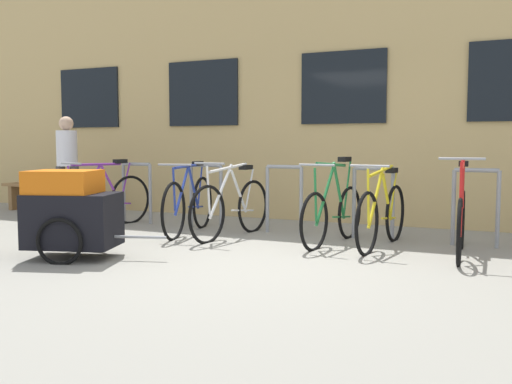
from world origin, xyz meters
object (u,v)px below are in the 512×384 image
bicycle_yellow (382,214)px  bicycle_green (333,212)px  wooden_bench (47,191)px  bicycle_blue (189,204)px  backpack (73,209)px  person_by_bench (67,161)px  bicycle_red (461,220)px  bicycle_white (232,207)px  bike_trailer (71,212)px  bicycle_purple (101,200)px

bicycle_yellow → bicycle_green: bearing=-179.7°
wooden_bench → bicycle_blue: bearing=-17.0°
backpack → person_by_bench: bearing=152.0°
wooden_bench → bicycle_green: bearing=-10.9°
bicycle_red → wooden_bench: bearing=170.1°
backpack → bicycle_white: bearing=8.2°
bicycle_blue → bicycle_red: size_ratio=1.07×
bicycle_red → person_by_bench: (-5.92, 0.50, 0.55)m
bicycle_green → bicycle_blue: 2.00m
bicycle_yellow → bicycle_white: same height
bike_trailer → wooden_bench: 4.55m
bicycle_purple → bicycle_green: bearing=1.1°
bicycle_green → bike_trailer: bicycle_green is taller
bicycle_yellow → person_by_bench: size_ratio=1.08×
bike_trailer → bicycle_red: bearing=26.3°
bicycle_blue → bicycle_green: bearing=0.9°
wooden_bench → backpack: size_ratio=4.11×
bicycle_green → bicycle_red: (1.47, -0.16, 0.00)m
bicycle_green → wooden_bench: (-5.60, 1.08, -0.02)m
bicycle_white → bike_trailer: 2.13m
bicycle_white → bike_trailer: (-0.91, -1.92, 0.10)m
bike_trailer → person_by_bench: 3.24m
bicycle_purple → wooden_bench: bicycle_purple is taller
wooden_bench → person_by_bench: person_by_bench is taller
bicycle_yellow → backpack: bearing=179.4°
bicycle_red → person_by_bench: bearing=175.2°
bicycle_purple → bicycle_red: bearing=-1.1°
bicycle_red → person_by_bench: person_by_bench is taller
bicycle_purple → person_by_bench: size_ratio=1.09×
bicycle_red → bicycle_white: size_ratio=0.95×
bicycle_blue → backpack: size_ratio=4.09×
bicycle_yellow → bicycle_white: 1.93m
bicycle_yellow → backpack: 4.68m
bicycle_yellow → bicycle_red: bicycle_red is taller
bicycle_green → bicycle_blue: (-2.00, -0.03, 0.02)m
bicycle_yellow → wooden_bench: bearing=170.2°
bike_trailer → person_by_bench: (-2.21, 2.33, 0.45)m
bicycle_blue → bicycle_white: bicycle_white is taller
bicycle_blue → wooden_bench: bearing=163.0°
bicycle_blue → wooden_bench: bicycle_blue is taller
bicycle_red → bicycle_yellow: bearing=169.8°
bicycle_yellow → wooden_bench: size_ratio=0.97×
person_by_bench → bicycle_green: bearing=-4.5°
bike_trailer → person_by_bench: person_by_bench is taller
bicycle_yellow → bike_trailer: bicycle_yellow is taller
backpack → wooden_bench: bearing=156.8°
bicycle_yellow → bicycle_purple: (-4.03, -0.07, 0.01)m
bicycle_blue → bike_trailer: size_ratio=1.22×
bicycle_green → bicycle_red: 1.48m
person_by_bench → backpack: (0.36, -0.29, -0.72)m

